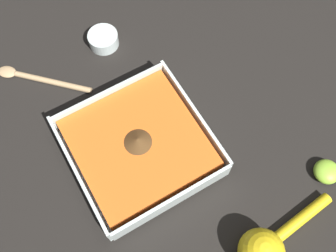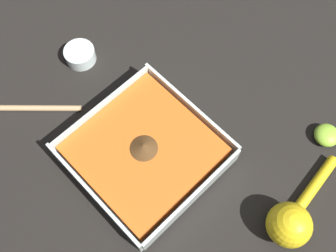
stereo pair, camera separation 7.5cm
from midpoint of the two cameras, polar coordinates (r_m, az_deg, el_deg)
ground_plane at (r=0.76m, az=-0.89°, el=-3.58°), size 4.00×4.00×0.00m
square_dish at (r=0.74m, az=-1.26°, el=-3.48°), size 0.25×0.25×0.06m
spice_bowl at (r=0.88m, az=-6.91°, el=12.10°), size 0.07×0.07×0.03m
lemon_squeezer at (r=0.71m, az=17.07°, el=-16.94°), size 0.08×0.21×0.08m
lemon_half at (r=0.81m, az=24.56°, el=-6.35°), size 0.05×0.05×0.03m
wooden_spoon at (r=0.86m, az=-15.95°, el=6.35°), size 0.16×0.16×0.01m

